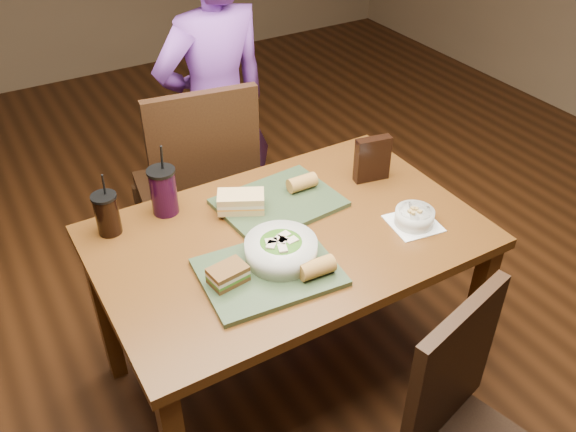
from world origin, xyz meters
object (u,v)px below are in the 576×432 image
object	(u,v)px
tray_near	(269,272)
baguette_near	(317,268)
chip_bag	(372,159)
dining_table	(288,253)
diner	(216,112)
cup_cola	(107,214)
soup_bowl	(414,217)
chair_near	(466,432)
salad_bowl	(281,249)
sandwich_near	(228,275)
baguette_far	(302,183)
chair_far	(198,183)
tray_far	(279,203)
sandwich_far	(241,202)
cup_berry	(163,191)

from	to	relation	value
tray_near	baguette_near	distance (m)	0.16
chip_bag	baguette_near	bearing A→B (deg)	-131.40
baguette_near	dining_table	bearing A→B (deg)	80.13
dining_table	tray_near	world-z (taller)	tray_near
diner	cup_cola	distance (m)	0.90
tray_near	soup_bowl	distance (m)	0.57
dining_table	baguette_near	world-z (taller)	baguette_near
chair_near	baguette_near	xyz separation A→B (m)	(-0.17, 0.54, 0.29)
salad_bowl	sandwich_near	bearing A→B (deg)	-176.10
baguette_far	chip_bag	xyz separation A→B (m)	(0.28, -0.05, 0.04)
chair_near	diner	world-z (taller)	diner
chair_far	tray_far	distance (m)	0.57
tray_near	tray_far	bearing A→B (deg)	55.48
diner	baguette_near	size ratio (longest dim) A/B	13.84
dining_table	diner	xyz separation A→B (m)	(0.15, 0.91, 0.12)
chair_near	chip_bag	bearing A→B (deg)	70.61
chair_near	tray_near	bearing A→B (deg)	114.35
tray_far	salad_bowl	size ratio (longest dim) A/B	1.82
sandwich_near	sandwich_far	bearing A→B (deg)	57.14
salad_bowl	cup_cola	world-z (taller)	cup_cola
cup_berry	sandwich_near	bearing A→B (deg)	-87.32
chair_near	baguette_far	size ratio (longest dim) A/B	8.32
salad_bowl	cup_berry	bearing A→B (deg)	115.41
sandwich_near	chip_bag	distance (m)	0.79
chair_far	baguette_far	xyz separation A→B (m)	(0.22, -0.50, 0.21)
sandwich_near	baguette_far	xyz separation A→B (m)	(0.46, 0.32, 0.00)
diner	sandwich_near	world-z (taller)	diner
chair_far	tray_near	distance (m)	0.87
chair_far	sandwich_near	size ratio (longest dim) A/B	8.51
soup_bowl	cup_cola	size ratio (longest dim) A/B	0.79
tray_near	soup_bowl	bearing A→B (deg)	-2.63
dining_table	chip_bag	distance (m)	0.50
salad_bowl	cup_berry	size ratio (longest dim) A/B	0.85
salad_bowl	cup_berry	xyz separation A→B (m)	(-0.22, 0.45, 0.03)
salad_bowl	soup_bowl	bearing A→B (deg)	-6.33
baguette_near	baguette_far	size ratio (longest dim) A/B	1.02
salad_bowl	sandwich_far	distance (m)	0.31
diner	sandwich_far	distance (m)	0.77
cup_cola	chip_bag	xyz separation A→B (m)	(0.97, -0.18, 0.01)
salad_bowl	cup_berry	distance (m)	0.50
chair_near	tray_far	world-z (taller)	chair_near
chip_bag	sandwich_far	bearing A→B (deg)	-174.35
baguette_near	cup_cola	size ratio (longest dim) A/B	0.48
sandwich_near	sandwich_far	world-z (taller)	sandwich_far
cup_cola	chair_far	bearing A→B (deg)	38.45
baguette_near	sandwich_near	bearing A→B (deg)	155.99
tray_near	cup_cola	bearing A→B (deg)	127.78
tray_near	sandwich_far	bearing A→B (deg)	77.46
soup_bowl	sandwich_far	size ratio (longest dim) A/B	0.99
tray_far	salad_bowl	distance (m)	0.33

